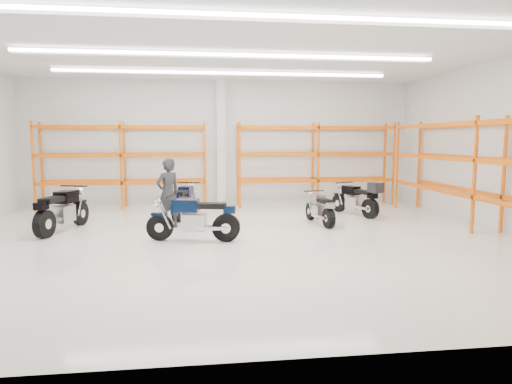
{
  "coord_description": "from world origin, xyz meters",
  "views": [
    {
      "loc": [
        -0.84,
        -10.66,
        2.4
      ],
      "look_at": [
        0.58,
        0.5,
        1.1
      ],
      "focal_mm": 32.0,
      "sensor_mm": 36.0,
      "label": 1
    }
  ],
  "objects": [
    {
      "name": "ground",
      "position": [
        0.0,
        0.0,
        0.0
      ],
      "size": [
        14.0,
        14.0,
        0.0
      ],
      "primitive_type": "plane",
      "color": "silver",
      "rests_on": "ground"
    },
    {
      "name": "room_shell",
      "position": [
        0.0,
        0.03,
        3.28
      ],
      "size": [
        14.02,
        12.02,
        4.51
      ],
      "color": "silver",
      "rests_on": "ground"
    },
    {
      "name": "motorcycle_main",
      "position": [
        -0.87,
        0.04,
        0.52
      ],
      "size": [
        2.23,
        0.84,
        1.1
      ],
      "color": "black",
      "rests_on": "ground"
    },
    {
      "name": "motorcycle_back_a",
      "position": [
        -4.38,
        1.54,
        0.54
      ],
      "size": [
        1.0,
        2.32,
        1.16
      ],
      "color": "black",
      "rests_on": "ground"
    },
    {
      "name": "motorcycle_back_b",
      "position": [
        -1.28,
        3.26,
        0.5
      ],
      "size": [
        0.88,
        2.13,
        1.06
      ],
      "color": "black",
      "rests_on": "ground"
    },
    {
      "name": "motorcycle_back_c",
      "position": [
        2.58,
        1.73,
        0.43
      ],
      "size": [
        0.62,
        1.86,
        0.92
      ],
      "color": "black",
      "rests_on": "ground"
    },
    {
      "name": "motorcycle_back_d",
      "position": [
        4.13,
        2.99,
        0.53
      ],
      "size": [
        1.08,
        2.08,
        1.11
      ],
      "color": "black",
      "rests_on": "ground"
    },
    {
      "name": "standing_man",
      "position": [
        -1.65,
        1.74,
        0.95
      ],
      "size": [
        0.83,
        0.77,
        1.9
      ],
      "primitive_type": "imported",
      "rotation": [
        0.0,
        0.0,
        3.74
      ],
      "color": "#232325",
      "rests_on": "ground"
    },
    {
      "name": "structural_column",
      "position": [
        0.0,
        5.82,
        2.25
      ],
      "size": [
        0.32,
        0.32,
        4.5
      ],
      "primitive_type": "cube",
      "color": "white",
      "rests_on": "ground"
    },
    {
      "name": "pallet_racking_back_left",
      "position": [
        -3.4,
        5.48,
        1.79
      ],
      "size": [
        5.67,
        0.87,
        3.0
      ],
      "color": "orange",
      "rests_on": "ground"
    },
    {
      "name": "pallet_racking_back_right",
      "position": [
        3.4,
        5.48,
        1.79
      ],
      "size": [
        5.67,
        0.87,
        3.0
      ],
      "color": "orange",
      "rests_on": "ground"
    },
    {
      "name": "pallet_racking_side",
      "position": [
        6.48,
        0.0,
        1.81
      ],
      "size": [
        0.87,
        9.07,
        3.0
      ],
      "color": "orange",
      "rests_on": "ground"
    }
  ]
}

